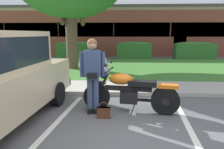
{
  "coord_description": "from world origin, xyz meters",
  "views": [
    {
      "loc": [
        -0.0,
        -3.36,
        1.81
      ],
      "look_at": [
        -0.23,
        1.55,
        0.85
      ],
      "focal_mm": 33.72,
      "sensor_mm": 36.0,
      "label": 1
    }
  ],
  "objects": [
    {
      "name": "stall_stripe_0",
      "position": [
        -1.38,
        0.2,
        0.0
      ],
      "size": [
        0.5,
        4.39,
        0.01
      ],
      "primitive_type": "cube",
      "rotation": [
        0.0,
        0.0,
        -0.09
      ],
      "color": "silver",
      "rests_on": "ground"
    },
    {
      "name": "grass_lawn",
      "position": [
        0.0,
        7.94,
        0.03
      ],
      "size": [
        60.0,
        7.32,
        0.06
      ],
      "primitive_type": "cube",
      "color": "#3D752D",
      "rests_on": "ground"
    },
    {
      "name": "hedge_left",
      "position": [
        -3.42,
        11.81,
        0.65
      ],
      "size": [
        2.65,
        0.9,
        1.24
      ],
      "color": "#336B2D",
      "rests_on": "ground"
    },
    {
      "name": "rider_person",
      "position": [
        -0.66,
        1.28,
        0.99
      ],
      "size": [
        0.57,
        0.32,
        1.7
      ],
      "color": "black",
      "rests_on": "ground"
    },
    {
      "name": "handbag",
      "position": [
        -0.39,
        0.95,
        0.14
      ],
      "size": [
        0.28,
        0.13,
        0.36
      ],
      "color": "#562D19",
      "rests_on": "ground"
    },
    {
      "name": "hedge_center_left",
      "position": [
        0.85,
        11.81,
        0.65
      ],
      "size": [
        2.42,
        0.9,
        1.24
      ],
      "color": "#336B2D",
      "rests_on": "ground"
    },
    {
      "name": "concrete_walk",
      "position": [
        0.0,
        3.53,
        0.04
      ],
      "size": [
        60.0,
        1.5,
        0.08
      ],
      "primitive_type": "cube",
      "color": "#ADA89E",
      "rests_on": "ground"
    },
    {
      "name": "ground_plane",
      "position": [
        0.0,
        0.0,
        0.0
      ],
      "size": [
        140.0,
        140.0,
        0.0
      ],
      "primitive_type": "plane",
      "color": "#565659"
    },
    {
      "name": "motorcycle",
      "position": [
        0.27,
        1.34,
        0.49
      ],
      "size": [
        2.24,
        0.82,
        1.26
      ],
      "color": "black",
      "rests_on": "ground"
    },
    {
      "name": "brick_building",
      "position": [
        -0.68,
        18.29,
        2.02
      ],
      "size": [
        26.37,
        9.58,
        4.03
      ],
      "color": "brown",
      "rests_on": "ground"
    },
    {
      "name": "curb_strip",
      "position": [
        0.0,
        2.68,
        0.06
      ],
      "size": [
        60.0,
        0.2,
        0.12
      ],
      "primitive_type": "cube",
      "color": "#ADA89E",
      "rests_on": "ground"
    },
    {
      "name": "stall_stripe_1",
      "position": [
        1.29,
        0.2,
        0.0
      ],
      "size": [
        0.5,
        4.39,
        0.01
      ],
      "primitive_type": "cube",
      "rotation": [
        0.0,
        0.0,
        -0.09
      ],
      "color": "silver",
      "rests_on": "ground"
    },
    {
      "name": "hedge_center_right",
      "position": [
        5.12,
        11.81,
        0.65
      ],
      "size": [
        2.76,
        0.9,
        1.24
      ],
      "color": "#336B2D",
      "rests_on": "ground"
    }
  ]
}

